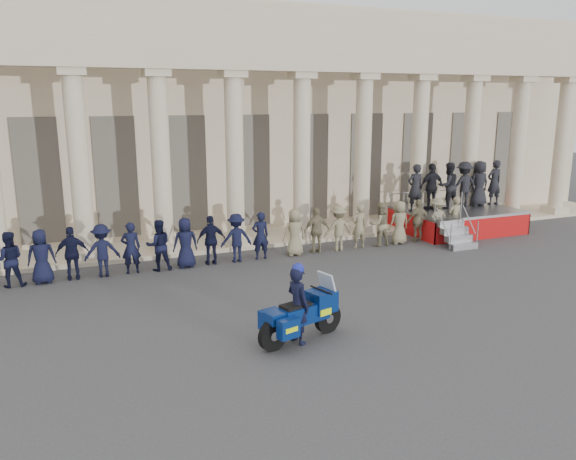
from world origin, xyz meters
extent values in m
plane|color=#39393B|center=(0.00, 0.00, 0.00)|extent=(90.00, 90.00, 0.00)
cube|color=#C6B394|center=(0.00, 15.00, 4.50)|extent=(40.00, 10.00, 9.00)
cube|color=#C6B394|center=(0.00, 8.80, 0.07)|extent=(40.00, 2.60, 0.15)
cube|color=#C6B394|center=(0.00, 8.00, 6.79)|extent=(35.80, 1.00, 1.00)
cube|color=#C6B394|center=(0.00, 8.00, 7.89)|extent=(35.80, 1.00, 1.20)
cube|color=#C6B394|center=(-6.50, 8.00, 0.30)|extent=(0.90, 0.90, 0.30)
cube|color=#C6B394|center=(-3.90, 8.00, 0.30)|extent=(0.90, 0.90, 0.30)
cylinder|color=#C6B394|center=(-3.90, 8.00, 3.25)|extent=(0.64, 0.64, 5.60)
cube|color=#C6B394|center=(-3.90, 8.00, 6.17)|extent=(0.85, 0.85, 0.24)
cube|color=#C6B394|center=(-1.30, 8.00, 0.30)|extent=(0.90, 0.90, 0.30)
cylinder|color=#C6B394|center=(-1.30, 8.00, 3.25)|extent=(0.64, 0.64, 5.60)
cube|color=#C6B394|center=(-1.30, 8.00, 6.17)|extent=(0.85, 0.85, 0.24)
cube|color=#C6B394|center=(1.30, 8.00, 0.30)|extent=(0.90, 0.90, 0.30)
cylinder|color=#C6B394|center=(1.30, 8.00, 3.25)|extent=(0.64, 0.64, 5.60)
cube|color=#C6B394|center=(1.30, 8.00, 6.17)|extent=(0.85, 0.85, 0.24)
cube|color=#C6B394|center=(3.90, 8.00, 0.30)|extent=(0.90, 0.90, 0.30)
cylinder|color=#C6B394|center=(3.90, 8.00, 3.25)|extent=(0.64, 0.64, 5.60)
cube|color=#C6B394|center=(3.90, 8.00, 6.17)|extent=(0.85, 0.85, 0.24)
cube|color=#C6B394|center=(6.50, 8.00, 0.30)|extent=(0.90, 0.90, 0.30)
cylinder|color=#C6B394|center=(6.50, 8.00, 3.25)|extent=(0.64, 0.64, 5.60)
cube|color=#C6B394|center=(6.50, 8.00, 6.17)|extent=(0.85, 0.85, 0.24)
cube|color=#C6B394|center=(9.10, 8.00, 0.30)|extent=(0.90, 0.90, 0.30)
cylinder|color=#C6B394|center=(9.10, 8.00, 3.25)|extent=(0.64, 0.64, 5.60)
cube|color=#C6B394|center=(9.10, 8.00, 6.17)|extent=(0.85, 0.85, 0.24)
cube|color=#C6B394|center=(11.70, 8.00, 0.30)|extent=(0.90, 0.90, 0.30)
cylinder|color=#C6B394|center=(11.70, 8.00, 3.25)|extent=(0.64, 0.64, 5.60)
cube|color=#C6B394|center=(11.70, 8.00, 6.17)|extent=(0.85, 0.85, 0.24)
cube|color=#C6B394|center=(14.30, 8.00, 0.30)|extent=(0.90, 0.90, 0.30)
cylinder|color=#C6B394|center=(14.30, 8.00, 3.25)|extent=(0.64, 0.64, 5.60)
cube|color=#C6B394|center=(14.30, 8.00, 6.17)|extent=(0.85, 0.85, 0.24)
cube|color=#C6B394|center=(16.90, 8.00, 0.30)|extent=(0.90, 0.90, 0.30)
cylinder|color=#C6B394|center=(16.90, 8.00, 3.25)|extent=(0.64, 0.64, 5.60)
cube|color=#C6B394|center=(16.90, 8.00, 6.17)|extent=(0.85, 0.85, 0.24)
cube|color=black|center=(-5.20, 10.02, 2.55)|extent=(1.30, 0.12, 4.20)
cube|color=black|center=(-2.60, 10.02, 2.55)|extent=(1.30, 0.12, 4.20)
cube|color=black|center=(0.00, 10.02, 2.55)|extent=(1.30, 0.12, 4.20)
cube|color=black|center=(2.60, 10.02, 2.55)|extent=(1.30, 0.12, 4.20)
cube|color=black|center=(5.20, 10.02, 2.55)|extent=(1.30, 0.12, 4.20)
cube|color=black|center=(7.80, 10.02, 2.55)|extent=(1.30, 0.12, 4.20)
cube|color=black|center=(10.40, 10.02, 2.55)|extent=(1.30, 0.12, 4.20)
cube|color=black|center=(13.00, 10.02, 2.55)|extent=(1.30, 0.12, 4.20)
cube|color=black|center=(15.60, 10.02, 2.55)|extent=(1.30, 0.12, 4.20)
imported|color=black|center=(-6.07, 6.27, 0.82)|extent=(0.80, 0.62, 1.64)
imported|color=black|center=(-5.21, 6.27, 0.82)|extent=(0.80, 0.52, 1.64)
imported|color=black|center=(-4.36, 6.27, 0.82)|extent=(0.96, 0.40, 1.64)
imported|color=black|center=(-3.50, 6.27, 0.82)|extent=(1.06, 0.61, 1.64)
imported|color=black|center=(-2.65, 6.27, 0.82)|extent=(0.60, 0.39, 1.64)
imported|color=black|center=(-1.79, 6.27, 0.82)|extent=(0.80, 0.62, 1.64)
imported|color=black|center=(-0.94, 6.27, 0.82)|extent=(0.80, 0.52, 1.64)
imported|color=black|center=(-0.08, 6.27, 0.82)|extent=(0.96, 0.40, 1.64)
imported|color=black|center=(0.78, 6.27, 0.82)|extent=(1.06, 0.61, 1.64)
imported|color=black|center=(1.63, 6.27, 0.82)|extent=(0.60, 0.39, 1.64)
imported|color=#7D7457|center=(2.89, 6.27, 0.82)|extent=(0.80, 0.52, 1.64)
imported|color=#7D7457|center=(3.74, 6.27, 0.82)|extent=(0.96, 0.40, 1.64)
imported|color=#7D7457|center=(4.60, 6.27, 0.82)|extent=(1.06, 0.61, 1.64)
imported|color=#7D7457|center=(5.45, 6.27, 0.82)|extent=(0.60, 0.39, 1.64)
imported|color=#7D7457|center=(6.31, 6.27, 0.82)|extent=(0.80, 0.62, 1.64)
imported|color=#7D7457|center=(7.16, 6.27, 0.82)|extent=(0.80, 0.52, 1.64)
imported|color=#7D7457|center=(8.02, 6.27, 0.82)|extent=(0.96, 0.40, 1.64)
imported|color=#7D7457|center=(8.88, 6.27, 0.82)|extent=(1.06, 0.61, 1.64)
imported|color=#7D7457|center=(9.73, 6.27, 0.82)|extent=(0.60, 0.39, 1.64)
cube|color=gray|center=(10.60, 7.21, 0.89)|extent=(4.62, 3.30, 0.10)
cube|color=#A30D0D|center=(10.60, 5.57, 0.42)|extent=(4.62, 0.04, 0.84)
cube|color=#A30D0D|center=(8.31, 7.21, 0.42)|extent=(0.04, 3.30, 0.84)
cube|color=#A30D0D|center=(12.89, 7.21, 0.42)|extent=(0.04, 3.30, 0.84)
cube|color=gray|center=(8.89, 4.65, 0.12)|extent=(1.10, 0.28, 0.23)
cube|color=gray|center=(8.89, 4.93, 0.35)|extent=(1.10, 0.28, 0.23)
cube|color=gray|center=(8.89, 5.21, 0.58)|extent=(1.10, 0.28, 0.23)
cube|color=gray|center=(8.89, 5.49, 0.82)|extent=(1.10, 0.28, 0.23)
cylinder|color=gray|center=(10.60, 8.81, 1.44)|extent=(4.62, 0.04, 0.04)
imported|color=black|center=(8.60, 7.41, 1.88)|extent=(0.69, 0.45, 1.90)
imported|color=black|center=(9.40, 7.41, 1.88)|extent=(1.11, 0.46, 1.90)
imported|color=black|center=(10.20, 7.41, 1.88)|extent=(0.92, 0.72, 1.90)
imported|color=black|center=(11.00, 7.41, 1.88)|extent=(1.23, 0.71, 1.90)
imported|color=black|center=(11.80, 7.41, 1.88)|extent=(0.93, 0.60, 1.90)
imported|color=black|center=(12.60, 7.41, 1.88)|extent=(0.69, 0.45, 1.90)
cylinder|color=black|center=(1.00, -0.19, 0.35)|extent=(0.72, 0.33, 0.70)
cylinder|color=black|center=(-0.53, -0.63, 0.35)|extent=(0.72, 0.33, 0.70)
cube|color=navy|center=(0.28, -0.39, 0.66)|extent=(1.30, 0.76, 0.40)
cube|color=navy|center=(0.80, -0.25, 0.83)|extent=(0.71, 0.69, 0.48)
cube|color=silver|center=(0.80, -0.25, 0.58)|extent=(0.31, 0.37, 0.13)
cube|color=#B2BFCC|center=(0.97, -0.20, 1.19)|extent=(0.35, 0.53, 0.57)
cube|color=black|center=(0.08, -0.45, 0.87)|extent=(0.76, 0.54, 0.11)
cube|color=navy|center=(-0.48, -0.61, 0.74)|extent=(0.46, 0.45, 0.23)
cube|color=navy|center=(-0.29, -0.91, 0.58)|extent=(0.52, 0.36, 0.43)
cube|color=#C9EB0C|center=(-0.29, -0.91, 0.58)|extent=(0.38, 0.33, 0.11)
cube|color=navy|center=(-0.47, -0.26, 0.58)|extent=(0.52, 0.36, 0.43)
cube|color=#C9EB0C|center=(-0.47, -0.26, 0.58)|extent=(0.38, 0.33, 0.11)
cylinder|color=silver|center=(-0.30, -0.29, 0.32)|extent=(0.64, 0.28, 0.11)
cylinder|color=black|center=(0.80, -0.25, 1.08)|extent=(0.24, 0.73, 0.04)
imported|color=black|center=(0.13, -0.44, 0.88)|extent=(0.58, 0.73, 1.76)
sphere|color=navy|center=(0.13, -0.44, 1.71)|extent=(0.28, 0.28, 0.28)
camera|label=1|loc=(-4.51, -11.20, 5.32)|focal=35.00mm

